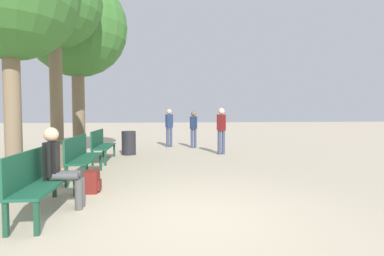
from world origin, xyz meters
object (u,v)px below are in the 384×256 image
bench_row_1 (81,154)px  pedestrian_mid (221,128)px  pedestrian_near (194,127)px  tree_row_1 (54,2)px  tree_row_2 (77,28)px  trash_bin (129,143)px  bench_row_2 (101,143)px  person_seated (60,165)px  backpack (92,182)px  pedestrian_far (169,125)px  bench_row_0 (40,176)px

bench_row_1 → pedestrian_mid: bearing=40.6°
bench_row_1 → pedestrian_near: pedestrian_near is taller
bench_row_1 → tree_row_1: size_ratio=0.31×
tree_row_2 → trash_bin: tree_row_2 is taller
bench_row_2 → tree_row_2: 4.15m
tree_row_2 → person_seated: bearing=-78.6°
tree_row_2 → backpack: tree_row_2 is taller
pedestrian_near → trash_bin: (-2.56, -1.77, -0.48)m
bench_row_2 → pedestrian_far: size_ratio=1.09×
bench_row_2 → tree_row_1: bearing=-131.7°
tree_row_2 → backpack: (1.49, -4.98, -4.22)m
tree_row_1 → tree_row_2: size_ratio=0.94×
pedestrian_mid → tree_row_2: bearing=178.2°
tree_row_2 → pedestrian_far: 5.28m
backpack → trash_bin: size_ratio=0.49×
bench_row_0 → tree_row_1: tree_row_1 is taller
tree_row_1 → backpack: bearing=-61.1°
pedestrian_near → trash_bin: pedestrian_near is taller
bench_row_1 → tree_row_2: tree_row_2 is taller
tree_row_1 → bench_row_1: bearing=-55.0°
person_seated → trash_bin: person_seated is taller
bench_row_1 → pedestrian_far: (2.27, 5.99, 0.39)m
tree_row_1 → trash_bin: tree_row_1 is taller
trash_bin → bench_row_1: bearing=-101.0°
bench_row_2 → pedestrian_mid: size_ratio=1.09×
bench_row_2 → person_seated: 4.74m
backpack → trash_bin: 5.10m
tree_row_2 → trash_bin: 4.34m
tree_row_1 → pedestrian_near: bearing=44.3°
bench_row_2 → tree_row_2: bearing=128.7°
tree_row_2 → pedestrian_mid: 6.11m
bench_row_1 → tree_row_2: (-0.96, 3.65, 3.86)m
person_seated → backpack: size_ratio=3.12×
bench_row_2 → tree_row_1: (-0.96, -1.08, 3.91)m
pedestrian_near → pedestrian_mid: (0.77, -2.04, 0.06)m
bench_row_1 → backpack: bearing=-68.2°
pedestrian_mid → trash_bin: (-3.34, 0.27, -0.54)m
pedestrian_far → pedestrian_mid: bearing=-54.3°
bench_row_2 → trash_bin: size_ratio=2.15×
tree_row_2 → pedestrian_far: bearing=35.9°
bench_row_0 → person_seated: (0.24, 0.17, 0.13)m
pedestrian_near → pedestrian_far: bearing=155.9°
bench_row_0 → bench_row_1: bearing=90.0°
pedestrian_far → pedestrian_near: bearing=-24.1°
backpack → tree_row_1: bearing=118.9°
bench_row_2 → backpack: 3.83m
tree_row_1 → tree_row_2: 2.28m
pedestrian_near → bench_row_0: bearing=-112.5°
bench_row_2 → pedestrian_far: pedestrian_far is taller
bench_row_0 → pedestrian_far: 8.75m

